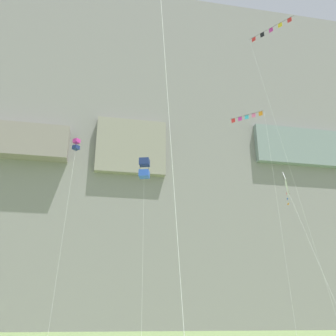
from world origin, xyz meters
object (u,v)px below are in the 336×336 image
object	(u,v)px
kite_diamond_far_right	(288,189)
kite_banner_upper_mid	(250,128)
kite_box_low_left	(144,168)
kite_banner_near_cliff	(273,44)
kite_box_far_left	(76,145)

from	to	relation	value
kite_diamond_far_right	kite_banner_upper_mid	distance (m)	14.19
kite_box_low_left	kite_banner_upper_mid	bearing A→B (deg)	10.32
kite_banner_near_cliff	kite_box_far_left	size ratio (longest dim) A/B	1.61
kite_box_far_left	kite_box_low_left	size ratio (longest dim) A/B	1.35
kite_diamond_far_right	kite_box_low_left	xyz separation A→B (m)	(-8.79, 7.96, 3.89)
kite_box_far_left	kite_banner_upper_mid	distance (m)	18.51
kite_banner_upper_mid	kite_box_low_left	size ratio (longest dim) A/B	1.47
kite_banner_upper_mid	kite_diamond_far_right	bearing A→B (deg)	-102.55
kite_diamond_far_right	kite_box_low_left	distance (m)	12.48
kite_banner_near_cliff	kite_box_low_left	world-z (taller)	kite_banner_near_cliff
kite_diamond_far_right	kite_box_far_left	bearing A→B (deg)	133.57
kite_box_far_left	kite_diamond_far_right	size ratio (longest dim) A/B	1.79
kite_banner_near_cliff	kite_box_far_left	xyz separation A→B (m)	(-20.37, 7.48, -10.61)
kite_diamond_far_right	kite_box_low_left	bearing A→B (deg)	137.83
kite_diamond_far_right	kite_banner_upper_mid	world-z (taller)	kite_banner_upper_mid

